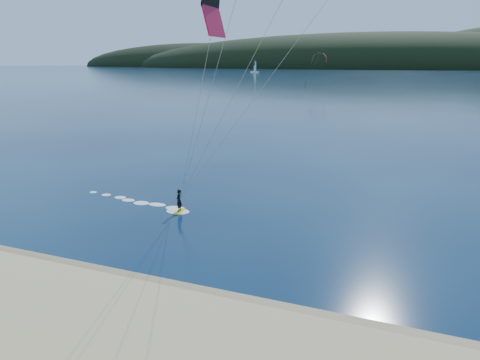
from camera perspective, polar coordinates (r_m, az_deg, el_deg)
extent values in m
plane|color=#071533|center=(21.29, -19.91, -19.23)|extent=(1800.00, 1800.00, 0.00)
cube|color=#856E4D|center=(24.23, -12.88, -13.90)|extent=(220.00, 2.50, 0.10)
ellipsoid|color=black|center=(735.52, 16.49, 14.21)|extent=(840.00, 280.00, 110.00)
ellipsoid|color=black|center=(884.57, -5.69, 14.91)|extent=(520.00, 220.00, 90.00)
cube|color=yellow|center=(34.94, -8.14, -4.19)|extent=(0.63, 1.53, 0.09)
imported|color=black|center=(34.63, -8.20, -2.71)|extent=(0.51, 0.71, 1.84)
cylinder|color=gray|center=(27.63, -2.70, 7.89)|extent=(0.02, 0.02, 17.94)
cube|color=yellow|center=(225.56, 8.76, 12.57)|extent=(0.60, 1.35, 0.07)
imported|color=black|center=(225.52, 8.77, 12.78)|extent=(0.71, 0.86, 1.61)
cylinder|color=gray|center=(221.74, 9.69, 14.18)|extent=(0.02, 0.02, 14.06)
cube|color=white|center=(439.81, 2.00, 14.26)|extent=(9.06, 4.90, 1.51)
cylinder|color=white|center=(439.70, 2.01, 15.04)|extent=(0.22, 0.22, 11.87)
cube|color=white|center=(441.11, 2.09, 15.04)|extent=(0.77, 2.73, 8.63)
cube|color=white|center=(438.08, 1.94, 14.75)|extent=(0.61, 2.10, 5.40)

